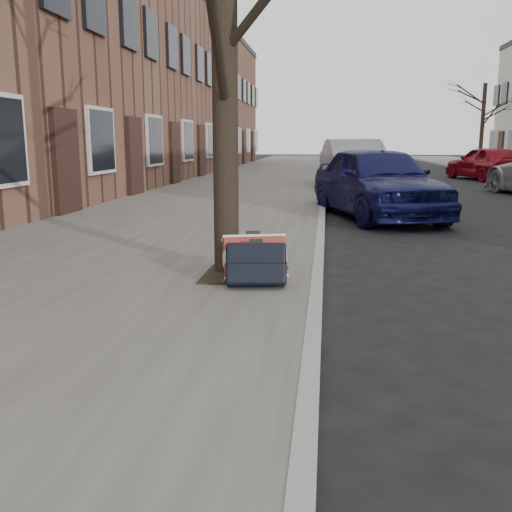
# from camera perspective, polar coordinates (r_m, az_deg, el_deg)

# --- Properties ---
(ground) EXTENTS (120.00, 120.00, 0.00)m
(ground) POSITION_cam_1_polar(r_m,az_deg,el_deg) (4.91, 20.71, -7.10)
(ground) COLOR black
(ground) RESTS_ON ground
(near_sidewalk) EXTENTS (5.00, 70.00, 0.12)m
(near_sidewalk) POSITION_cam_1_polar(r_m,az_deg,el_deg) (19.74, -0.33, 7.28)
(near_sidewalk) COLOR slate
(near_sidewalk) RESTS_ON ground
(house_near) EXTENTS (6.80, 40.00, 7.00)m
(house_near) POSITION_cam_1_polar(r_m,az_deg,el_deg) (22.27, -15.86, 16.20)
(house_near) COLOR brown
(house_near) RESTS_ON ground
(dirt_patch) EXTENTS (0.85, 0.85, 0.02)m
(dirt_patch) POSITION_cam_1_polar(r_m,az_deg,el_deg) (5.94, -1.11, -1.89)
(dirt_patch) COLOR black
(dirt_patch) RESTS_ON near_sidewalk
(suitcase_red) EXTENTS (0.67, 0.49, 0.47)m
(suitcase_red) POSITION_cam_1_polar(r_m,az_deg,el_deg) (5.65, -0.15, -0.24)
(suitcase_red) COLOR maroon
(suitcase_red) RESTS_ON near_sidewalk
(suitcase_navy) EXTENTS (0.62, 0.41, 0.45)m
(suitcase_navy) POSITION_cam_1_polar(r_m,az_deg,el_deg) (5.44, -0.00, -0.80)
(suitcase_navy) COLOR black
(suitcase_navy) RESTS_ON near_sidewalk
(car_near_front) EXTENTS (2.81, 4.50, 1.43)m
(car_near_front) POSITION_cam_1_polar(r_m,az_deg,el_deg) (11.50, 12.04, 7.30)
(car_near_front) COLOR #0F1347
(car_near_front) RESTS_ON ground
(car_near_mid) EXTENTS (2.23, 4.87, 1.55)m
(car_near_mid) POSITION_cam_1_polar(r_m,az_deg,el_deg) (18.35, 9.77, 9.04)
(car_near_mid) COLOR #A7A9AE
(car_near_mid) RESTS_ON ground
(car_near_back) EXTENTS (3.26, 5.01, 1.28)m
(car_near_back) POSITION_cam_1_polar(r_m,az_deg,el_deg) (27.83, 9.55, 9.54)
(car_near_back) COLOR #37373C
(car_near_back) RESTS_ON ground
(car_far_back) EXTENTS (2.61, 4.14, 1.31)m
(car_far_back) POSITION_cam_1_polar(r_m,az_deg,el_deg) (23.85, 21.96, 8.62)
(car_far_back) COLOR maroon
(car_far_back) RESTS_ON ground
(tree_far_c) EXTENTS (0.21, 0.21, 4.43)m
(tree_far_c) POSITION_cam_1_polar(r_m,az_deg,el_deg) (34.25, 21.69, 12.07)
(tree_far_c) COLOR black
(tree_far_c) RESTS_ON far_sidewalk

